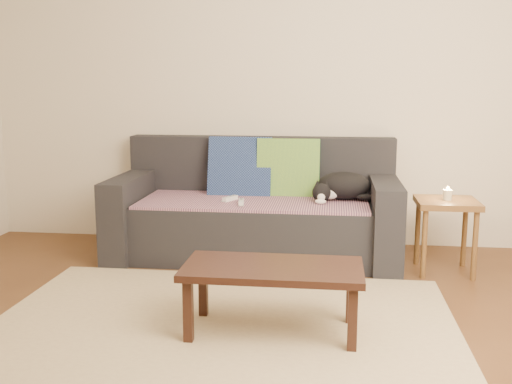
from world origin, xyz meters
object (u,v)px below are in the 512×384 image
wii_remote_a (241,202)px  wii_remote_b (230,199)px  coffee_table (273,274)px  cat (342,186)px  sofa (256,215)px  side_table (446,213)px

wii_remote_a → wii_remote_b: same height
wii_remote_a → coffee_table: wii_remote_a is taller
cat → coffee_table: (-0.36, -1.46, -0.22)m
sofa → cat: bearing=0.2°
sofa → side_table: size_ratio=4.14×
side_table → wii_remote_a: bearing=179.9°
wii_remote_b → side_table: 1.52m
side_table → coffee_table: bearing=-131.9°
sofa → cat: 0.68m
sofa → coffee_table: size_ratio=2.29×
cat → wii_remote_b: bearing=-175.5°
side_table → coffee_table: (-1.07, -1.19, -0.10)m
wii_remote_a → side_table: bearing=-97.5°
wii_remote_b → wii_remote_a: bearing=-115.2°
cat → coffee_table: bearing=-109.4°
wii_remote_b → side_table: (1.52, -0.13, -0.04)m
coffee_table → side_table: bearing=48.1°
wii_remote_a → side_table: side_table is taller
sofa → cat: size_ratio=4.43×
sofa → side_table: 1.38m
wii_remote_a → wii_remote_b: size_ratio=1.00×
wii_remote_a → cat: bearing=-76.7°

